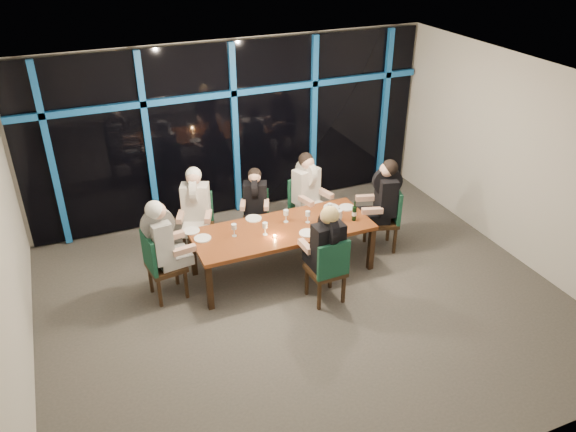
# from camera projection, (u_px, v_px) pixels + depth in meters

# --- Properties ---
(room) EXTENTS (7.04, 7.00, 3.02)m
(room) POSITION_uv_depth(u_px,v_px,m) (307.00, 168.00, 6.81)
(room) COLOR #534F49
(room) RESTS_ON ground
(window_wall) EXTENTS (6.86, 0.43, 2.94)m
(window_wall) POSITION_uv_depth(u_px,v_px,m) (235.00, 128.00, 9.41)
(window_wall) COLOR black
(window_wall) RESTS_ON ground
(dining_table) EXTENTS (2.60, 1.00, 0.75)m
(dining_table) POSITION_uv_depth(u_px,v_px,m) (283.00, 232.00, 8.11)
(dining_table) COLOR brown
(dining_table) RESTS_ON ground
(chair_far_left) EXTENTS (0.60, 0.60, 1.00)m
(chair_far_left) POSITION_uv_depth(u_px,v_px,m) (198.00, 221.00, 8.66)
(chair_far_left) COLOR #321F10
(chair_far_left) RESTS_ON ground
(chair_far_mid) EXTENTS (0.53, 0.53, 0.88)m
(chair_far_mid) POSITION_uv_depth(u_px,v_px,m) (256.00, 213.00, 8.99)
(chair_far_mid) COLOR #321F10
(chair_far_mid) RESTS_ON ground
(chair_far_right) EXTENTS (0.57, 0.57, 0.99)m
(chair_far_right) POSITION_uv_depth(u_px,v_px,m) (304.00, 204.00, 9.15)
(chair_far_right) COLOR #321F10
(chair_far_right) RESTS_ON ground
(chair_end_left) EXTENTS (0.54, 0.54, 1.02)m
(chair_end_left) POSITION_uv_depth(u_px,v_px,m) (159.00, 263.00, 7.61)
(chair_end_left) COLOR #321F10
(chair_end_left) RESTS_ON ground
(chair_end_right) EXTENTS (0.60, 0.60, 1.03)m
(chair_end_right) POSITION_uv_depth(u_px,v_px,m) (387.00, 215.00, 8.76)
(chair_end_right) COLOR #321F10
(chair_end_right) RESTS_ON ground
(chair_near_mid) EXTENTS (0.48, 0.48, 1.01)m
(chair_near_mid) POSITION_uv_depth(u_px,v_px,m) (329.00, 268.00, 7.52)
(chair_near_mid) COLOR #321F10
(chair_near_mid) RESTS_ON ground
(diner_far_left) EXTENTS (0.61, 0.68, 0.97)m
(diner_far_left) POSITION_uv_depth(u_px,v_px,m) (195.00, 200.00, 8.39)
(diner_far_left) COLOR silver
(diner_far_left) RESTS_ON ground
(diner_far_mid) EXTENTS (0.55, 0.60, 0.86)m
(diner_far_mid) POSITION_uv_depth(u_px,v_px,m) (255.00, 196.00, 8.76)
(diner_far_mid) COLOR black
(diner_far_mid) RESTS_ON ground
(diner_far_right) EXTENTS (0.57, 0.67, 0.97)m
(diner_far_right) POSITION_uv_depth(u_px,v_px,m) (308.00, 184.00, 8.91)
(diner_far_right) COLOR silver
(diner_far_right) RESTS_ON ground
(diner_end_left) EXTENTS (0.67, 0.55, 1.00)m
(diner_end_left) POSITION_uv_depth(u_px,v_px,m) (162.00, 235.00, 7.45)
(diner_end_left) COLOR black
(diner_end_left) RESTS_ON ground
(diner_end_right) EXTENTS (0.70, 0.60, 1.01)m
(diner_end_right) POSITION_uv_depth(u_px,v_px,m) (384.00, 192.00, 8.55)
(diner_end_right) COLOR black
(diner_end_right) RESTS_ON ground
(diner_near_mid) EXTENTS (0.51, 0.63, 0.98)m
(diner_near_mid) POSITION_uv_depth(u_px,v_px,m) (327.00, 240.00, 7.39)
(diner_near_mid) COLOR black
(diner_near_mid) RESTS_ON ground
(plate_far_left) EXTENTS (0.24, 0.24, 0.01)m
(plate_far_left) POSITION_uv_depth(u_px,v_px,m) (191.00, 231.00, 7.99)
(plate_far_left) COLOR white
(plate_far_left) RESTS_ON dining_table
(plate_far_mid) EXTENTS (0.24, 0.24, 0.01)m
(plate_far_mid) POSITION_uv_depth(u_px,v_px,m) (254.00, 218.00, 8.31)
(plate_far_mid) COLOR white
(plate_far_mid) RESTS_ON dining_table
(plate_far_right) EXTENTS (0.24, 0.24, 0.01)m
(plate_far_right) POSITION_uv_depth(u_px,v_px,m) (331.00, 207.00, 8.61)
(plate_far_right) COLOR white
(plate_far_right) RESTS_ON dining_table
(plate_end_left) EXTENTS (0.24, 0.24, 0.01)m
(plate_end_left) POSITION_uv_depth(u_px,v_px,m) (203.00, 238.00, 7.81)
(plate_end_left) COLOR white
(plate_end_left) RESTS_ON dining_table
(plate_end_right) EXTENTS (0.24, 0.24, 0.01)m
(plate_end_right) POSITION_uv_depth(u_px,v_px,m) (347.00, 207.00, 8.61)
(plate_end_right) COLOR white
(plate_end_right) RESTS_ON dining_table
(plate_near_mid) EXTENTS (0.24, 0.24, 0.01)m
(plate_near_mid) POSITION_uv_depth(u_px,v_px,m) (307.00, 233.00, 7.94)
(plate_near_mid) COLOR white
(plate_near_mid) RESTS_ON dining_table
(wine_bottle) EXTENTS (0.07, 0.07, 0.30)m
(wine_bottle) POSITION_uv_depth(u_px,v_px,m) (354.00, 213.00, 8.22)
(wine_bottle) COLOR black
(wine_bottle) RESTS_ON dining_table
(water_pitcher) EXTENTS (0.11, 0.10, 0.18)m
(water_pitcher) POSITION_uv_depth(u_px,v_px,m) (338.00, 216.00, 8.20)
(water_pitcher) COLOR silver
(water_pitcher) RESTS_ON dining_table
(tea_light) EXTENTS (0.04, 0.04, 0.03)m
(tea_light) POSITION_uv_depth(u_px,v_px,m) (275.00, 236.00, 7.85)
(tea_light) COLOR #F2A548
(tea_light) RESTS_ON dining_table
(wine_glass_a) EXTENTS (0.07, 0.07, 0.19)m
(wine_glass_a) POSITION_uv_depth(u_px,v_px,m) (265.00, 226.00, 7.85)
(wine_glass_a) COLOR white
(wine_glass_a) RESTS_ON dining_table
(wine_glass_b) EXTENTS (0.08, 0.08, 0.20)m
(wine_glass_b) POSITION_uv_depth(u_px,v_px,m) (286.00, 213.00, 8.16)
(wine_glass_b) COLOR silver
(wine_glass_b) RESTS_ON dining_table
(wine_glass_c) EXTENTS (0.07, 0.07, 0.18)m
(wine_glass_c) POSITION_uv_depth(u_px,v_px,m) (308.00, 214.00, 8.16)
(wine_glass_c) COLOR silver
(wine_glass_c) RESTS_ON dining_table
(wine_glass_d) EXTENTS (0.07, 0.07, 0.19)m
(wine_glass_d) POSITION_uv_depth(u_px,v_px,m) (234.00, 227.00, 7.81)
(wine_glass_d) COLOR silver
(wine_glass_d) RESTS_ON dining_table
(wine_glass_e) EXTENTS (0.07, 0.07, 0.17)m
(wine_glass_e) POSITION_uv_depth(u_px,v_px,m) (330.00, 206.00, 8.38)
(wine_glass_e) COLOR silver
(wine_glass_e) RESTS_ON dining_table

